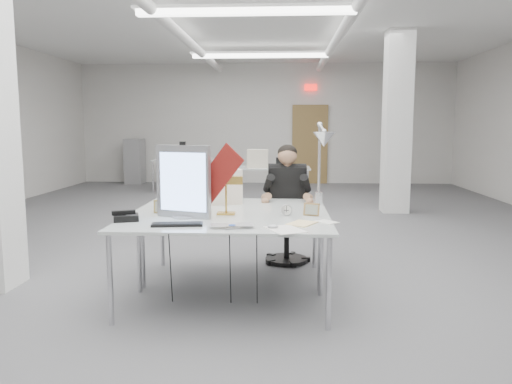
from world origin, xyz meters
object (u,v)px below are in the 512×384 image
at_px(beige_monitor, 221,186).
at_px(architect_lamp, 321,162).
at_px(office_chair, 287,212).
at_px(seated_person, 287,184).
at_px(desk_main, 224,223).
at_px(desk_phone, 126,218).
at_px(monitor, 183,182).
at_px(laptop, 232,227).
at_px(bankers_lamp, 226,196).

xyz_separation_m(beige_monitor, architect_lamp, (1.00, -0.30, 0.27)).
distance_m(office_chair, seated_person, 0.32).
distance_m(desk_main, desk_phone, 0.82).
height_order(desk_phone, architect_lamp, architect_lamp).
xyz_separation_m(monitor, laptop, (0.47, -0.46, -0.30)).
relative_size(desk_main, desk_phone, 8.90).
bearing_deg(desk_phone, beige_monitor, 38.27).
distance_m(seated_person, monitor, 1.58).
xyz_separation_m(laptop, beige_monitor, (-0.25, 1.31, 0.16)).
distance_m(seated_person, desk_phone, 1.99).
xyz_separation_m(seated_person, desk_phone, (-1.36, -1.45, -0.12)).
bearing_deg(architect_lamp, monitor, -135.84).
xyz_separation_m(bankers_lamp, desk_phone, (-0.80, -0.35, -0.14)).
height_order(desk_main, monitor, monitor).
distance_m(office_chair, laptop, 1.85).
relative_size(monitor, desk_phone, 3.10).
distance_m(desk_main, beige_monitor, 1.05).
bearing_deg(desk_main, architect_lamp, 40.41).
bearing_deg(beige_monitor, seated_person, 11.48).
height_order(office_chair, beige_monitor, office_chair).
relative_size(seated_person, desk_phone, 4.11).
bearing_deg(beige_monitor, laptop, -99.54).
bearing_deg(monitor, desk_phone, -140.91).
bearing_deg(bankers_lamp, laptop, -85.43).
bearing_deg(desk_main, seated_person, 69.78).
bearing_deg(desk_phone, laptop, -35.86).
distance_m(laptop, architect_lamp, 1.33).
bearing_deg(bankers_lamp, desk_main, -92.92).
bearing_deg(laptop, beige_monitor, 93.27).
bearing_deg(architect_lamp, bankers_lamp, -136.77).
bearing_deg(laptop, architect_lamp, 45.76).
height_order(office_chair, architect_lamp, architect_lamp).
xyz_separation_m(office_chair, monitor, (-0.90, -1.33, 0.48)).
xyz_separation_m(seated_person, architect_lamp, (0.32, -0.73, 0.30)).
relative_size(laptop, architect_lamp, 0.38).
height_order(seated_person, monitor, monitor).
bearing_deg(laptop, desk_phone, 155.00).
xyz_separation_m(laptop, desk_phone, (-0.92, 0.29, 0.01)).
bearing_deg(desk_main, office_chair, 70.40).
bearing_deg(beige_monitor, desk_main, -101.94).
bearing_deg(desk_main, desk_phone, -179.97).
bearing_deg(bankers_lamp, desk_phone, -162.68).
relative_size(desk_phone, architect_lamp, 0.22).
distance_m(beige_monitor, architect_lamp, 1.08).
height_order(laptop, architect_lamp, architect_lamp).
height_order(desk_main, desk_phone, desk_phone).
height_order(seated_person, architect_lamp, architect_lamp).
xyz_separation_m(desk_phone, beige_monitor, (0.67, 1.02, 0.15)).
bearing_deg(desk_phone, seated_person, 28.40).
xyz_separation_m(laptop, architect_lamp, (0.75, 1.01, 0.44)).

